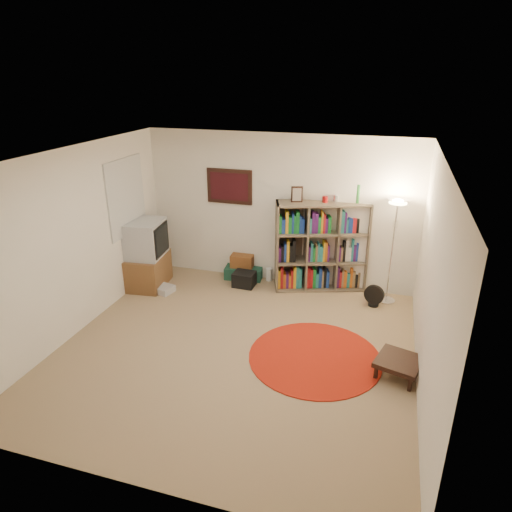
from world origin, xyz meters
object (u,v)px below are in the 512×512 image
Objects in this scene: floor_lamp at (396,218)px; floor_fan at (374,296)px; suitcase at (244,272)px; tv_stand at (147,255)px; bookshelf at (319,247)px; side_table at (399,362)px.

floor_lamp reaches higher than floor_fan.
floor_fan is 0.52× the size of suitcase.
tv_stand is 1.69m from suitcase.
floor_fan is at bearing -42.54° from bookshelf.
floor_lamp is at bearing 63.06° from floor_fan.
side_table is at bearing -45.40° from suitcase.
side_table is (4.06, -1.37, -0.36)m from tv_stand.
bookshelf is at bearing 8.95° from tv_stand.
side_table is (1.32, -2.12, -0.52)m from bookshelf.
suitcase is (1.43, 0.78, -0.45)m from tv_stand.
bookshelf is 1.06× the size of floor_lamp.
bookshelf is 2.56m from side_table.
bookshelf reaches higher than tv_stand.
side_table is at bearing -76.43° from bookshelf.
tv_stand is (-3.87, -0.56, -0.83)m from floor_lamp.
floor_fan is at bearing 102.67° from side_table.
side_table is (2.63, -2.15, 0.09)m from suitcase.
floor_fan is 2.29m from suitcase.
floor_lamp is at bearing 1.70° from tv_stand.
tv_stand reaches higher than suitcase.
floor_lamp is 2.68× the size of side_table.
floor_fan is at bearing -130.19° from floor_lamp.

